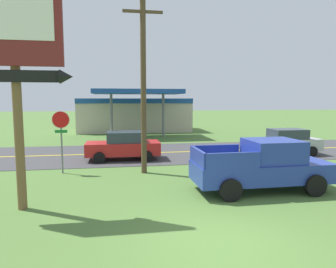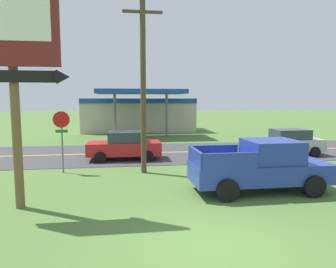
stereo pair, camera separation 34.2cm
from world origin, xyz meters
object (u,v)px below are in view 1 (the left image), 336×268
Objects in this scene: utility_pole at (143,73)px; car_red_near_lane at (124,146)px; stop_sign at (61,131)px; motel_sign at (15,54)px; car_silver_far_lane at (285,142)px; gas_station at (134,114)px; pickup_blue_parked_on_lawn at (263,166)px.

car_red_near_lane is (-0.89, 3.39, -3.85)m from utility_pole.
car_red_near_lane is at bearing 104.75° from utility_pole.
stop_sign is at bearing -135.69° from car_red_near_lane.
car_silver_far_lane is at bearing 30.11° from motel_sign.
motel_sign is 2.36× the size of stop_sign.
stop_sign is 0.25× the size of gas_station.
utility_pole reaches higher than stop_sign.
stop_sign reaches higher than pickup_blue_parked_on_lawn.
stop_sign is 4.69m from utility_pole.
car_red_near_lane is at bearing -95.29° from gas_station.
utility_pole reaches higher than car_silver_far_lane.
car_red_near_lane is (3.30, 7.79, -4.00)m from motel_sign.
pickup_blue_parked_on_lawn is (3.59, -23.55, -0.98)m from gas_station.
car_red_near_lane is 1.00× the size of car_silver_far_lane.
stop_sign is at bearing 172.28° from utility_pole.
car_silver_far_lane is (13.07, 2.87, -1.20)m from stop_sign.
utility_pole is at bearing 46.40° from motel_sign.
gas_station is 18.67m from car_silver_far_lane.
car_silver_far_lane is at bearing 54.47° from pickup_blue_parked_on_lawn.
utility_pole is 6.70m from pickup_blue_parked_on_lawn.
pickup_blue_parked_on_lawn is (4.23, -3.63, -3.72)m from utility_pole.
pickup_blue_parked_on_lawn is 8.62m from car_silver_far_lane.
car_red_near_lane is at bearing 180.00° from car_silver_far_lane.
stop_sign is 19.91m from gas_station.
utility_pole reaches higher than motel_sign.
pickup_blue_parked_on_lawn is (8.42, 0.77, -3.86)m from motel_sign.
stop_sign is at bearing -167.62° from car_silver_far_lane.
pickup_blue_parked_on_lawn reaches higher than car_red_near_lane.
gas_station is 2.86× the size of car_red_near_lane.
gas_station reaches higher than stop_sign.
motel_sign reaches higher than pickup_blue_parked_on_lawn.
motel_sign is at bearing -101.23° from gas_station.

